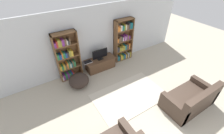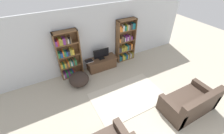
% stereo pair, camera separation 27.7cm
% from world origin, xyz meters
% --- Properties ---
extents(wall_back, '(8.80, 0.06, 2.60)m').
position_xyz_m(wall_back, '(0.00, 4.23, 1.30)').
color(wall_back, silver).
rests_on(wall_back, ground_plane).
extents(bookshelf_left, '(0.88, 0.30, 1.94)m').
position_xyz_m(bookshelf_left, '(-1.29, 4.06, 0.94)').
color(bookshelf_left, brown).
rests_on(bookshelf_left, ground_plane).
extents(bookshelf_right, '(0.88, 0.30, 1.94)m').
position_xyz_m(bookshelf_right, '(1.29, 4.05, 0.92)').
color(bookshelf_right, brown).
rests_on(bookshelf_right, ground_plane).
extents(tv_stand, '(1.30, 0.54, 0.49)m').
position_xyz_m(tv_stand, '(0.03, 3.90, 0.25)').
color(tv_stand, brown).
rests_on(tv_stand, ground_plane).
extents(television, '(0.68, 0.16, 0.46)m').
position_xyz_m(television, '(0.03, 3.89, 0.74)').
color(television, black).
rests_on(television, tv_stand).
extents(laptop, '(0.34, 0.23, 0.03)m').
position_xyz_m(laptop, '(-0.52, 3.96, 0.50)').
color(laptop, silver).
rests_on(laptop, tv_stand).
extents(area_rug, '(2.49, 1.57, 0.02)m').
position_xyz_m(area_rug, '(0.12, 1.92, 0.01)').
color(area_rug, beige).
rests_on(area_rug, ground_plane).
extents(couch_right_sofa, '(1.68, 0.95, 0.92)m').
position_xyz_m(couch_right_sofa, '(1.50, 0.57, 0.29)').
color(couch_right_sofa, '#423328').
rests_on(couch_right_sofa, ground_plane).
extents(beanbag_ottoman, '(0.75, 0.75, 0.51)m').
position_xyz_m(beanbag_ottoman, '(-1.18, 3.35, 0.26)').
color(beanbag_ottoman, '#2D231E').
rests_on(beanbag_ottoman, ground_plane).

